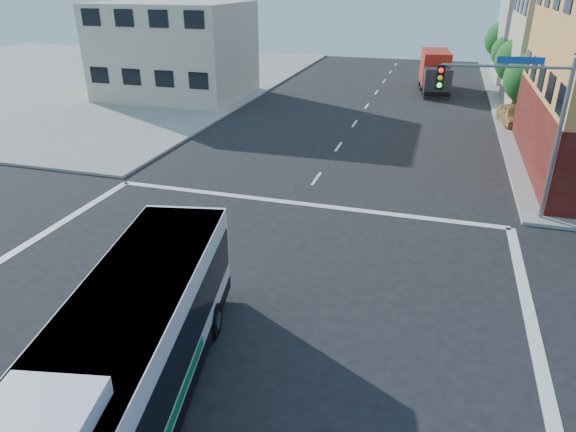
% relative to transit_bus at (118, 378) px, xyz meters
% --- Properties ---
extents(ground, '(120.00, 120.00, 0.00)m').
position_rel_transit_bus_xyz_m(ground, '(0.21, 4.92, -1.76)').
color(ground, black).
rests_on(ground, ground).
extents(sidewalk_nw, '(50.00, 50.00, 0.15)m').
position_rel_transit_bus_xyz_m(sidewalk_nw, '(-34.79, 39.92, -1.69)').
color(sidewalk_nw, gray).
rests_on(sidewalk_nw, ground).
extents(building_east_far, '(12.06, 10.06, 10.00)m').
position_rel_transit_bus_xyz_m(building_east_far, '(17.19, 52.90, 3.24)').
color(building_east_far, '#969591').
rests_on(building_east_far, ground).
extents(building_west, '(12.06, 10.06, 8.00)m').
position_rel_transit_bus_xyz_m(building_west, '(-16.81, 34.91, 2.24)').
color(building_west, '#C0B79F').
rests_on(building_west, ground).
extents(signal_mast_ne, '(7.91, 1.13, 8.07)m').
position_rel_transit_bus_xyz_m(signal_mast_ne, '(9.29, 15.54, 3.22)').
color(signal_mast_ne, gray).
rests_on(signal_mast_ne, ground).
extents(street_tree_a, '(3.60, 3.60, 5.53)m').
position_rel_transit_bus_xyz_m(street_tree_a, '(12.11, 32.85, 1.82)').
color(street_tree_a, '#321C12').
rests_on(street_tree_a, ground).
extents(street_tree_b, '(3.80, 3.80, 5.79)m').
position_rel_transit_bus_xyz_m(street_tree_b, '(12.11, 40.85, 1.99)').
color(street_tree_b, '#321C12').
rests_on(street_tree_b, ground).
extents(street_tree_c, '(3.40, 3.40, 5.29)m').
position_rel_transit_bus_xyz_m(street_tree_c, '(12.11, 48.85, 1.70)').
color(street_tree_c, '#321C12').
rests_on(street_tree_c, ground).
extents(street_tree_d, '(4.00, 4.00, 6.03)m').
position_rel_transit_bus_xyz_m(street_tree_d, '(12.11, 56.85, 2.12)').
color(street_tree_d, '#321C12').
rests_on(street_tree_d, ground).
extents(transit_bus, '(4.96, 12.46, 3.61)m').
position_rel_transit_bus_xyz_m(transit_bus, '(0.00, 0.00, 0.00)').
color(transit_bus, black).
rests_on(transit_bus, ground).
extents(box_truck, '(3.20, 8.24, 3.62)m').
position_rel_transit_bus_xyz_m(box_truck, '(5.32, 43.86, -0.01)').
color(box_truck, '#27272B').
rests_on(box_truck, ground).
extents(parked_car, '(2.25, 4.52, 1.48)m').
position_rel_transit_bus_xyz_m(parked_car, '(11.37, 32.84, -1.02)').
color(parked_car, tan).
rests_on(parked_car, ground).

